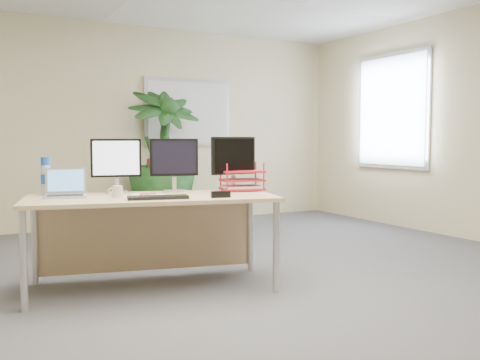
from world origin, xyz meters
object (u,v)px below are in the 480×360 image
monitor_left (116,162)px  laptop (66,189)px  desk (151,214)px  monitor_right (174,161)px  floor_plant (162,172)px

monitor_left → laptop: 0.45m
desk → monitor_right: 0.49m
monitor_right → monitor_left: bearing=167.3°
floor_plant → monitor_right: (-0.79, -2.41, 0.24)m
floor_plant → monitor_left: floor_plant is taller
monitor_right → floor_plant: bearing=71.9°
desk → laptop: laptop is taller
desk → monitor_left: monitor_left is taller
floor_plant → desk: bearing=-112.3°
desk → monitor_left: 0.51m
desk → laptop: bearing=164.3°
floor_plant → monitor_right: bearing=-108.1°
floor_plant → monitor_right: floor_plant is taller
floor_plant → laptop: size_ratio=4.16×
monitor_right → laptop: bearing=175.3°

